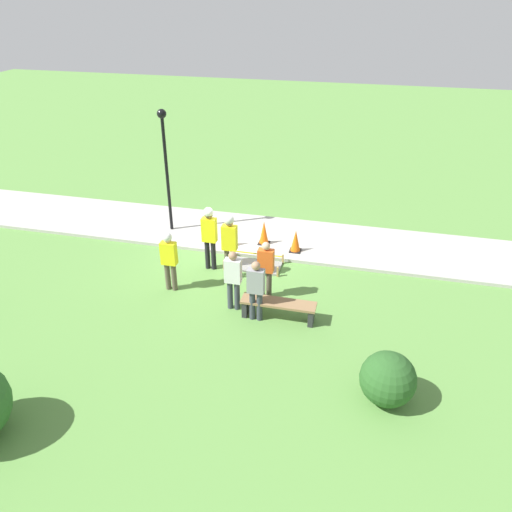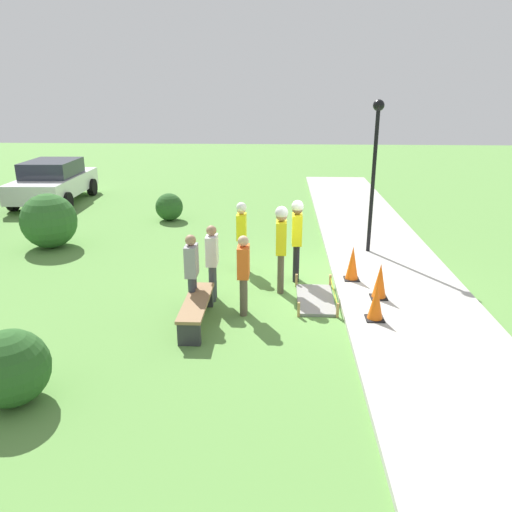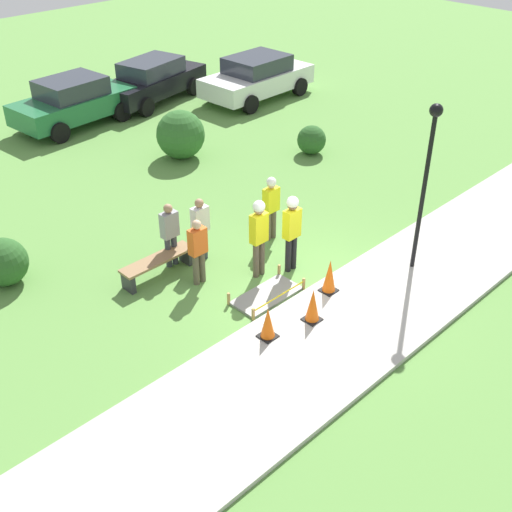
{
  "view_description": "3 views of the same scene",
  "coord_description": "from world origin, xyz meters",
  "px_view_note": "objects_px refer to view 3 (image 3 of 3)",
  "views": [
    {
      "loc": [
        -3.89,
        12.54,
        7.2
      ],
      "look_at": [
        -1.29,
        1.94,
        1.18
      ],
      "focal_mm": 35.0,
      "sensor_mm": 36.0,
      "label": 1
    },
    {
      "loc": [
        -10.47,
        1.26,
        4.2
      ],
      "look_at": [
        -1.23,
        1.71,
        1.09
      ],
      "focal_mm": 35.0,
      "sensor_mm": 36.0,
      "label": 2
    },
    {
      "loc": [
        -8.92,
        -7.38,
        8.25
      ],
      "look_at": [
        -0.65,
        1.04,
        0.71
      ],
      "focal_mm": 45.0,
      "sensor_mm": 36.0,
      "label": 3
    }
  ],
  "objects_px": {
    "parked_car_green": "(73,102)",
    "lamppost_near": "(428,165)",
    "traffic_cone_far_patch": "(313,305)",
    "worker_assistant": "(292,226)",
    "traffic_cone_sidewalk_edge": "(330,276)",
    "worker_supervisor": "(259,231)",
    "worker_trainee": "(271,203)",
    "parked_car_black": "(152,80)",
    "park_bench": "(158,263)",
    "bystander_in_orange_shirt": "(198,248)",
    "bystander_in_white_shirt": "(170,232)",
    "traffic_cone_near_patch": "(268,323)",
    "bystander_in_gray_shirt": "(200,226)",
    "parked_car_white": "(257,77)"
  },
  "relations": [
    {
      "from": "worker_trainee",
      "to": "parked_car_black",
      "type": "xyz_separation_m",
      "value": [
        4.14,
        10.35,
        -0.17
      ]
    },
    {
      "from": "traffic_cone_far_patch",
      "to": "park_bench",
      "type": "height_order",
      "value": "traffic_cone_far_patch"
    },
    {
      "from": "worker_supervisor",
      "to": "worker_trainee",
      "type": "xyz_separation_m",
      "value": [
        1.35,
        0.95,
        -0.17
      ]
    },
    {
      "from": "worker_supervisor",
      "to": "parked_car_green",
      "type": "bearing_deg",
      "value": 79.74
    },
    {
      "from": "traffic_cone_far_patch",
      "to": "traffic_cone_sidewalk_edge",
      "type": "height_order",
      "value": "traffic_cone_sidewalk_edge"
    },
    {
      "from": "worker_supervisor",
      "to": "bystander_in_orange_shirt",
      "type": "xyz_separation_m",
      "value": [
        -1.16,
        0.72,
        -0.26
      ]
    },
    {
      "from": "worker_assistant",
      "to": "parked_car_white",
      "type": "distance_m",
      "value": 12.04
    },
    {
      "from": "worker_assistant",
      "to": "parked_car_black",
      "type": "relative_size",
      "value": 0.39
    },
    {
      "from": "traffic_cone_near_patch",
      "to": "worker_assistant",
      "type": "relative_size",
      "value": 0.36
    },
    {
      "from": "traffic_cone_sidewalk_edge",
      "to": "park_bench",
      "type": "distance_m",
      "value": 3.87
    },
    {
      "from": "bystander_in_gray_shirt",
      "to": "worker_supervisor",
      "type": "bearing_deg",
      "value": -70.38
    },
    {
      "from": "traffic_cone_near_patch",
      "to": "worker_trainee",
      "type": "distance_m",
      "value": 3.98
    },
    {
      "from": "park_bench",
      "to": "bystander_in_gray_shirt",
      "type": "xyz_separation_m",
      "value": [
        1.16,
        -0.15,
        0.56
      ]
    },
    {
      "from": "bystander_in_orange_shirt",
      "to": "parked_car_green",
      "type": "xyz_separation_m",
      "value": [
        3.18,
        10.44,
        -0.05
      ]
    },
    {
      "from": "bystander_in_orange_shirt",
      "to": "bystander_in_gray_shirt",
      "type": "height_order",
      "value": "bystander_in_gray_shirt"
    },
    {
      "from": "bystander_in_white_shirt",
      "to": "park_bench",
      "type": "bearing_deg",
      "value": -163.4
    },
    {
      "from": "traffic_cone_near_patch",
      "to": "bystander_in_orange_shirt",
      "type": "height_order",
      "value": "bystander_in_orange_shirt"
    },
    {
      "from": "worker_trainee",
      "to": "traffic_cone_far_patch",
      "type": "bearing_deg",
      "value": -121.59
    },
    {
      "from": "worker_assistant",
      "to": "lamppost_near",
      "type": "distance_m",
      "value": 3.18
    },
    {
      "from": "traffic_cone_near_patch",
      "to": "bystander_in_white_shirt",
      "type": "height_order",
      "value": "bystander_in_white_shirt"
    },
    {
      "from": "traffic_cone_far_patch",
      "to": "worker_assistant",
      "type": "height_order",
      "value": "worker_assistant"
    },
    {
      "from": "park_bench",
      "to": "bystander_in_white_shirt",
      "type": "height_order",
      "value": "bystander_in_white_shirt"
    },
    {
      "from": "traffic_cone_sidewalk_edge",
      "to": "worker_supervisor",
      "type": "bearing_deg",
      "value": 108.71
    },
    {
      "from": "traffic_cone_far_patch",
      "to": "park_bench",
      "type": "xyz_separation_m",
      "value": [
        -1.18,
        3.59,
        -0.13
      ]
    },
    {
      "from": "parked_car_white",
      "to": "parked_car_green",
      "type": "height_order",
      "value": "parked_car_green"
    },
    {
      "from": "traffic_cone_sidewalk_edge",
      "to": "bystander_in_gray_shirt",
      "type": "xyz_separation_m",
      "value": [
        -1.05,
        3.02,
        0.41
      ]
    },
    {
      "from": "worker_supervisor",
      "to": "parked_car_green",
      "type": "xyz_separation_m",
      "value": [
        2.02,
        11.16,
        -0.31
      ]
    },
    {
      "from": "bystander_in_gray_shirt",
      "to": "lamppost_near",
      "type": "height_order",
      "value": "lamppost_near"
    },
    {
      "from": "lamppost_near",
      "to": "parked_car_black",
      "type": "height_order",
      "value": "lamppost_near"
    },
    {
      "from": "parked_car_green",
      "to": "lamppost_near",
      "type": "bearing_deg",
      "value": -92.2
    },
    {
      "from": "traffic_cone_sidewalk_edge",
      "to": "worker_assistant",
      "type": "distance_m",
      "value": 1.42
    },
    {
      "from": "parked_car_black",
      "to": "parked_car_white",
      "type": "xyz_separation_m",
      "value": [
        3.06,
        -2.55,
        0.02
      ]
    },
    {
      "from": "traffic_cone_far_patch",
      "to": "traffic_cone_sidewalk_edge",
      "type": "relative_size",
      "value": 0.95
    },
    {
      "from": "traffic_cone_far_patch",
      "to": "parked_car_white",
      "type": "distance_m",
      "value": 14.07
    },
    {
      "from": "park_bench",
      "to": "worker_trainee",
      "type": "distance_m",
      "value": 3.14
    },
    {
      "from": "traffic_cone_far_patch",
      "to": "bystander_in_white_shirt",
      "type": "distance_m",
      "value": 3.83
    },
    {
      "from": "park_bench",
      "to": "parked_car_white",
      "type": "distance_m",
      "value": 12.5
    },
    {
      "from": "traffic_cone_near_patch",
      "to": "parked_car_green",
      "type": "distance_m",
      "value": 13.41
    },
    {
      "from": "traffic_cone_near_patch",
      "to": "lamppost_near",
      "type": "relative_size",
      "value": 0.18
    },
    {
      "from": "worker_supervisor",
      "to": "bystander_in_gray_shirt",
      "type": "height_order",
      "value": "worker_supervisor"
    },
    {
      "from": "worker_trainee",
      "to": "lamppost_near",
      "type": "bearing_deg",
      "value": -67.86
    },
    {
      "from": "bystander_in_orange_shirt",
      "to": "parked_car_black",
      "type": "distance_m",
      "value": 12.5
    },
    {
      "from": "traffic_cone_far_patch",
      "to": "worker_assistant",
      "type": "xyz_separation_m",
      "value": [
        1.16,
        1.68,
        0.67
      ]
    },
    {
      "from": "traffic_cone_near_patch",
      "to": "traffic_cone_far_patch",
      "type": "xyz_separation_m",
      "value": [
        1.03,
        -0.26,
        0.03
      ]
    },
    {
      "from": "worker_trainee",
      "to": "worker_assistant",
      "type": "bearing_deg",
      "value": -117.21
    },
    {
      "from": "traffic_cone_far_patch",
      "to": "bystander_in_gray_shirt",
      "type": "height_order",
      "value": "bystander_in_gray_shirt"
    },
    {
      "from": "park_bench",
      "to": "traffic_cone_near_patch",
      "type": "bearing_deg",
      "value": -87.26
    },
    {
      "from": "worker_supervisor",
      "to": "bystander_in_white_shirt",
      "type": "distance_m",
      "value": 2.08
    },
    {
      "from": "lamppost_near",
      "to": "parked_car_green",
      "type": "bearing_deg",
      "value": 92.79
    },
    {
      "from": "bystander_in_gray_shirt",
      "to": "worker_trainee",
      "type": "bearing_deg",
      "value": -13.99
    }
  ]
}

